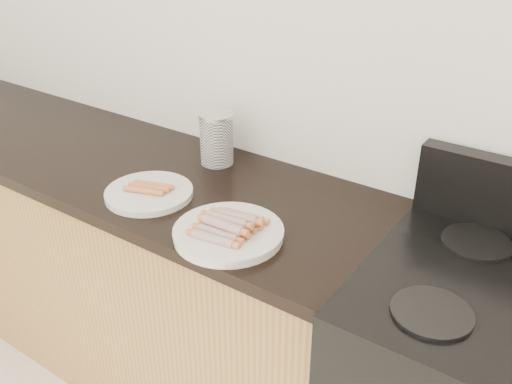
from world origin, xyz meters
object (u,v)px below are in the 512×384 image
Objects in this scene: main_plate at (228,234)px; mug at (213,145)px; side_plate at (149,193)px; canister at (216,138)px.

mug is at bearing 133.06° from main_plate.
main_plate is at bearing -46.94° from mug.
canister is (0.02, 0.31, 0.08)m from side_plate.
main_plate is 2.87× the size of mug.
canister is 0.05m from mug.
side_plate is 0.32m from canister.
canister is at bearing 131.90° from main_plate.
side_plate is at bearing -94.47° from canister.
canister is (-0.32, 0.35, 0.08)m from main_plate.
canister is 1.72× the size of mug.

